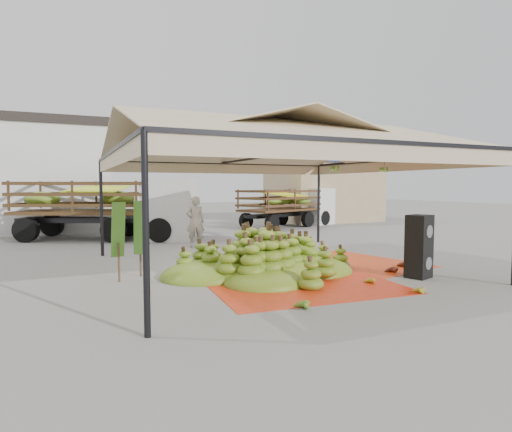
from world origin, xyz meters
name	(u,v)px	position (x,y,z in m)	size (l,w,h in m)	color
ground	(272,268)	(0.00, 0.00, 0.00)	(90.00, 90.00, 0.00)	slate
canopy_tent	(272,144)	(0.00, 0.00, 3.30)	(8.10, 8.10, 4.00)	black
building_tan	(322,188)	(10.00, 13.00, 2.07)	(6.30, 5.30, 4.10)	tan
tarp_left	(296,281)	(-0.23, -1.72, 0.01)	(4.09, 3.89, 0.01)	red
tarp_right	(346,264)	(2.16, -0.36, 0.01)	(3.53, 3.71, 0.01)	#E44515
banana_heap	(264,253)	(-0.57, -0.70, 0.54)	(5.03, 4.14, 1.08)	#547618
hand_yellow_a	(416,289)	(1.44, -3.70, 0.10)	(0.44, 0.36, 0.20)	gold
hand_yellow_b	(368,280)	(1.11, -2.60, 0.09)	(0.41, 0.34, 0.19)	gold
hand_red_a	(390,269)	(2.40, -1.88, 0.11)	(0.48, 0.39, 0.22)	#572914
hand_red_b	(401,264)	(3.18, -1.40, 0.11)	(0.50, 0.41, 0.23)	#5F2815
hand_green	(299,304)	(-1.30, -3.70, 0.11)	(0.49, 0.40, 0.22)	#3C7518
hanging_bunches	(360,169)	(1.66, -1.56, 2.62)	(1.74, 0.24, 0.20)	#397017
speaker_stack	(419,246)	(2.67, -2.54, 0.76)	(0.67, 0.63, 1.51)	black
banana_leaves	(129,278)	(-3.70, 0.25, 0.00)	(0.96, 1.36, 3.70)	#3F7920
vendor	(195,222)	(-0.78, 4.65, 0.92)	(0.67, 0.44, 1.84)	gray
truck_left	(114,203)	(-3.17, 8.36, 1.52)	(7.55, 5.19, 2.47)	#4B3319
truck_right	(292,203)	(6.32, 10.36, 1.28)	(6.37, 4.17, 2.07)	#4F2B1A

